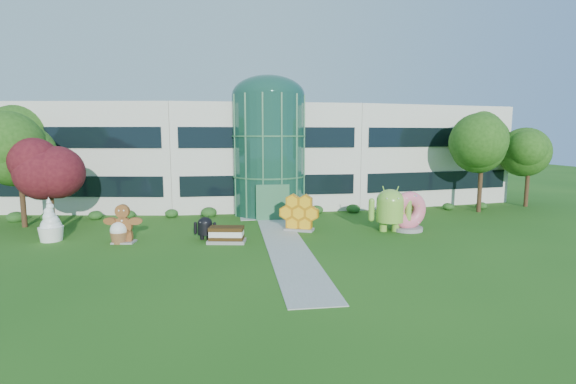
{
  "coord_description": "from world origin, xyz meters",
  "views": [
    {
      "loc": [
        -3.27,
        -22.84,
        6.54
      ],
      "look_at": [
        0.78,
        6.0,
        2.6
      ],
      "focal_mm": 26.0,
      "sensor_mm": 36.0,
      "label": 1
    }
  ],
  "objects": [
    {
      "name": "atrium",
      "position": [
        0.0,
        12.0,
        4.9
      ],
      "size": [
        6.0,
        6.0,
        9.8
      ],
      "primitive_type": "cylinder",
      "color": "#194738",
      "rests_on": "ground"
    },
    {
      "name": "trees_backdrop",
      "position": [
        0.0,
        13.0,
        4.2
      ],
      "size": [
        52.0,
        8.0,
        8.4
      ],
      "primitive_type": null,
      "color": "#1E4711",
      "rests_on": "ground"
    },
    {
      "name": "android_green",
      "position": [
        7.57,
        4.06,
        1.72
      ],
      "size": [
        3.37,
        2.57,
        3.44
      ],
      "primitive_type": null,
      "rotation": [
        0.0,
        0.0,
        -0.19
      ],
      "color": "#78B439",
      "rests_on": "ground"
    },
    {
      "name": "donut",
      "position": [
        8.9,
        4.16,
        1.39
      ],
      "size": [
        2.85,
        1.73,
        2.78
      ],
      "primitive_type": null,
      "rotation": [
        0.0,
        0.0,
        0.18
      ],
      "color": "#EF5B74",
      "rests_on": "ground"
    },
    {
      "name": "building",
      "position": [
        0.0,
        18.0,
        4.65
      ],
      "size": [
        46.0,
        15.0,
        9.3
      ],
      "primitive_type": null,
      "color": "beige",
      "rests_on": "ground"
    },
    {
      "name": "gingerbread",
      "position": [
        -9.8,
        3.33,
        1.21
      ],
      "size": [
        2.75,
        1.37,
        2.43
      ],
      "primitive_type": null,
      "rotation": [
        0.0,
        0.0,
        -0.14
      ],
      "color": "maroon",
      "rests_on": "ground"
    },
    {
      "name": "froyo",
      "position": [
        -14.42,
        4.47,
        1.35
      ],
      "size": [
        1.91,
        1.91,
        2.7
      ],
      "primitive_type": null,
      "rotation": [
        0.0,
        0.0,
        -0.24
      ],
      "color": "white",
      "rests_on": "ground"
    },
    {
      "name": "walkway",
      "position": [
        0.0,
        2.0,
        0.02
      ],
      "size": [
        2.4,
        20.0,
        0.04
      ],
      "primitive_type": "cube",
      "color": "#9E9E93",
      "rests_on": "ground"
    },
    {
      "name": "android_black",
      "position": [
        -4.88,
        3.47,
        0.85
      ],
      "size": [
        1.66,
        1.27,
        1.7
      ],
      "primitive_type": null,
      "rotation": [
        0.0,
        0.0,
        -0.19
      ],
      "color": "black",
      "rests_on": "ground"
    },
    {
      "name": "honeycomb",
      "position": [
        1.43,
        5.09,
        1.16
      ],
      "size": [
        3.12,
        2.12,
        2.31
      ],
      "primitive_type": null,
      "rotation": [
        0.0,
        0.0,
        -0.4
      ],
      "color": "#FFB019",
      "rests_on": "ground"
    },
    {
      "name": "ground",
      "position": [
        0.0,
        0.0,
        0.0
      ],
      "size": [
        140.0,
        140.0,
        0.0
      ],
      "primitive_type": "plane",
      "color": "#215114",
      "rests_on": "ground"
    },
    {
      "name": "cupcake",
      "position": [
        -10.05,
        3.31,
        0.68
      ],
      "size": [
        1.49,
        1.49,
        1.35
      ],
      "primitive_type": null,
      "rotation": [
        0.0,
        0.0,
        0.43
      ],
      "color": "white",
      "rests_on": "ground"
    },
    {
      "name": "tree_red",
      "position": [
        -15.5,
        7.5,
        3.0
      ],
      "size": [
        4.0,
        4.0,
        6.0
      ],
      "primitive_type": null,
      "color": "#3F0C14",
      "rests_on": "ground"
    },
    {
      "name": "ice_cream_sandwich",
      "position": [
        -3.53,
        2.45,
        0.51
      ],
      "size": [
        2.45,
        1.51,
        1.02
      ],
      "primitive_type": null,
      "rotation": [
        0.0,
        0.0,
        -0.17
      ],
      "color": "#311D0B",
      "rests_on": "ground"
    }
  ]
}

